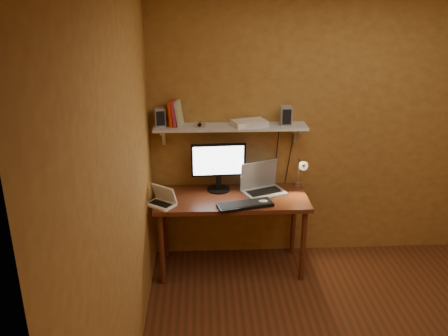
{
  "coord_description": "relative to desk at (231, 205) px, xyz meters",
  "views": [
    {
      "loc": [
        -1.21,
        -2.69,
        2.54
      ],
      "look_at": [
        -1.02,
        1.18,
        1.07
      ],
      "focal_mm": 38.0,
      "sensor_mm": 36.0,
      "label": 1
    }
  ],
  "objects": [
    {
      "name": "room",
      "position": [
        0.95,
        -1.28,
        0.64
      ],
      "size": [
        3.44,
        3.24,
        2.64
      ],
      "color": "#632C19",
      "rests_on": "ground"
    },
    {
      "name": "desk",
      "position": [
        0.0,
        0.0,
        0.0
      ],
      "size": [
        1.4,
        0.6,
        0.75
      ],
      "color": "brown",
      "rests_on": "ground"
    },
    {
      "name": "wall_shelf",
      "position": [
        0.0,
        0.19,
        0.69
      ],
      "size": [
        1.4,
        0.25,
        0.21
      ],
      "color": "silver",
      "rests_on": "room"
    },
    {
      "name": "monitor",
      "position": [
        -0.11,
        0.16,
        0.34
      ],
      "size": [
        0.51,
        0.23,
        0.46
      ],
      "rotation": [
        0.0,
        0.0,
        0.06
      ],
      "color": "black",
      "rests_on": "desk"
    },
    {
      "name": "laptop",
      "position": [
        0.29,
        0.11,
        0.16
      ],
      "size": [
        0.45,
        0.39,
        0.28
      ],
      "rotation": [
        0.0,
        0.0,
        0.38
      ],
      "color": "gray",
      "rests_on": "desk"
    },
    {
      "name": "netbook",
      "position": [
        -0.62,
        -0.14,
        0.14
      ],
      "size": [
        0.29,
        0.28,
        0.18
      ],
      "rotation": [
        0.0,
        0.0,
        -0.63
      ],
      "color": "white",
      "rests_on": "desk"
    },
    {
      "name": "keyboard",
      "position": [
        0.11,
        -0.21,
        0.1
      ],
      "size": [
        0.52,
        0.28,
        0.03
      ],
      "primitive_type": "cube",
      "rotation": [
        0.0,
        0.0,
        0.24
      ],
      "color": "black",
      "rests_on": "desk"
    },
    {
      "name": "mouse",
      "position": [
        0.27,
        -0.17,
        0.1
      ],
      "size": [
        0.1,
        0.07,
        0.04
      ],
      "primitive_type": "ellipsoid",
      "rotation": [
        0.0,
        0.0,
        0.04
      ],
      "color": "white",
      "rests_on": "desk"
    },
    {
      "name": "desk_lamp",
      "position": [
        0.66,
        0.13,
        0.29
      ],
      "size": [
        0.09,
        0.23,
        0.38
      ],
      "color": "silver",
      "rests_on": "desk"
    },
    {
      "name": "speaker_left",
      "position": [
        -0.64,
        0.2,
        0.79
      ],
      "size": [
        0.11,
        0.11,
        0.17
      ],
      "primitive_type": "cube",
      "rotation": [
        0.0,
        0.0,
        0.23
      ],
      "color": "gray",
      "rests_on": "wall_shelf"
    },
    {
      "name": "speaker_right",
      "position": [
        0.5,
        0.18,
        0.8
      ],
      "size": [
        0.1,
        0.1,
        0.18
      ],
      "primitive_type": "cube",
      "rotation": [
        0.0,
        0.0,
        0.0
      ],
      "color": "gray",
      "rests_on": "wall_shelf"
    },
    {
      "name": "books",
      "position": [
        -0.5,
        0.22,
        0.82
      ],
      "size": [
        0.14,
        0.16,
        0.23
      ],
      "color": "red",
      "rests_on": "wall_shelf"
    },
    {
      "name": "shelf_camera",
      "position": [
        -0.28,
        0.14,
        0.74
      ],
      "size": [
        0.1,
        0.06,
        0.06
      ],
      "color": "silver",
      "rests_on": "wall_shelf"
    },
    {
      "name": "router",
      "position": [
        0.17,
        0.18,
        0.74
      ],
      "size": [
        0.34,
        0.28,
        0.05
      ],
      "primitive_type": "cube",
      "rotation": [
        0.0,
        0.0,
        0.3
      ],
      "color": "white",
      "rests_on": "wall_shelf"
    }
  ]
}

